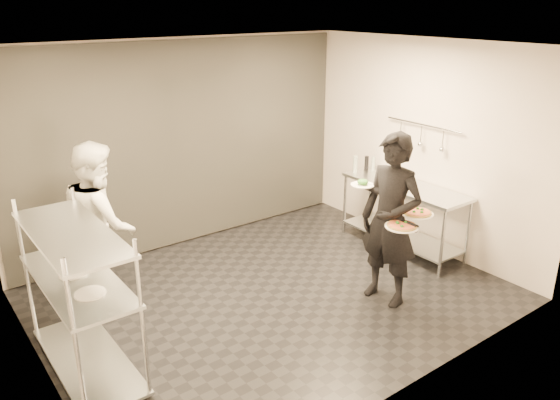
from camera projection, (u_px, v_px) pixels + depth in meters
room_shell at (217, 157)px, 6.76m from camera, size 5.00×4.00×2.80m
pass_rack at (79, 293)px, 4.88m from camera, size 0.60×1.60×1.50m
prep_counter at (403, 205)px, 7.36m from camera, size 0.60×1.80×0.92m
utensil_rail at (421, 136)px, 7.18m from camera, size 0.07×1.20×0.31m
waiter at (391, 220)px, 5.96m from camera, size 0.58×0.78×1.94m
chef at (100, 224)px, 5.98m from camera, size 0.86×1.02×1.85m
pizza_plate_near at (402, 226)px, 5.69m from camera, size 0.35×0.35×0.05m
pizza_plate_far at (417, 213)px, 5.86m from camera, size 0.35×0.35×0.05m
salad_plate at (363, 183)px, 6.01m from camera, size 0.26×0.26×0.07m
pos_monitor at (397, 179)px, 7.20m from camera, size 0.05×0.24×0.18m
bottle_green at (355, 164)px, 7.74m from camera, size 0.07×0.07×0.24m
bottle_clear at (373, 163)px, 7.88m from camera, size 0.06×0.06×0.19m
bottle_dark at (367, 163)px, 7.87m from camera, size 0.06×0.06×0.20m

